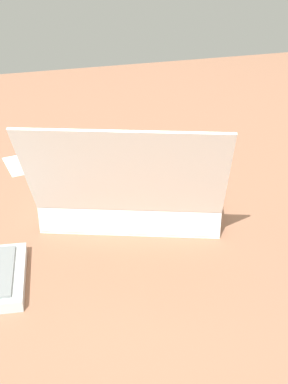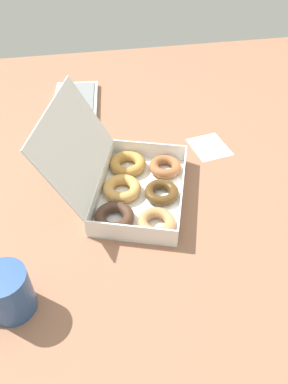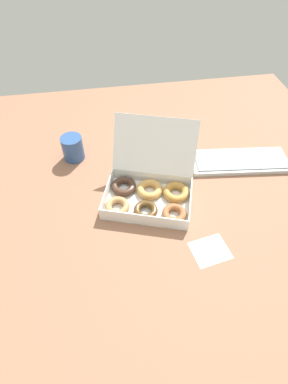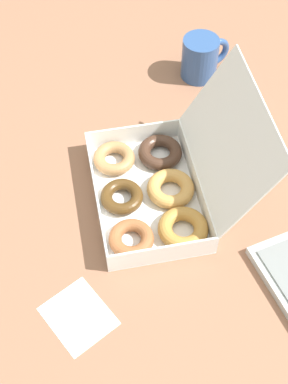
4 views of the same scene
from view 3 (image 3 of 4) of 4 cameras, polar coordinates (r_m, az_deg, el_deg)
ground_plane at (r=111.30cm, az=1.75°, el=-3.36°), size 180.00×180.00×2.00cm
donut_box at (r=111.22cm, az=0.97°, el=0.03°), size 39.69×39.86×24.05cm
keyboard at (r=132.64cm, az=17.67°, el=5.61°), size 41.73×19.27×2.20cm
coffee_mug at (r=130.21cm, az=-13.42°, el=8.33°), size 8.82×12.85×10.42cm
paper_napkin at (r=102.41cm, az=12.49°, el=-10.81°), size 13.46×12.00×0.15cm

